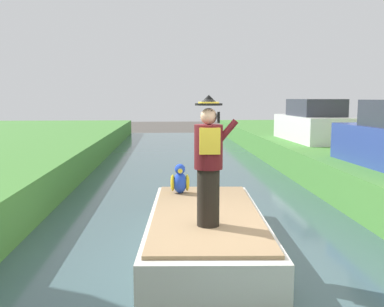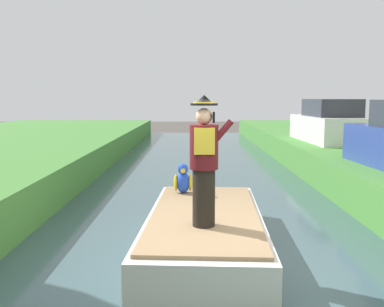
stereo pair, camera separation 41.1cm
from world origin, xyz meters
The scene contains 6 objects.
ground_plane centered at (0.00, 0.00, 0.00)m, with size 80.00×80.00×0.00m, color #4C4742.
canal_water centered at (0.00, 0.00, 0.05)m, with size 6.18×48.00×0.10m, color #3D565B.
boat centered at (0.00, 0.84, 0.40)m, with size 2.00×4.28×0.61m.
person_pirate centered at (-0.03, 0.10, 1.64)m, with size 0.61×0.42×1.85m.
parrot_plush centered at (-0.38, 2.21, 0.95)m, with size 0.36×0.35×0.57m.
parked_car_white centered at (4.65, 9.28, 1.61)m, with size 1.84×4.06×1.50m.
Camera 2 is at (-0.21, -5.78, 2.52)m, focal length 39.84 mm.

